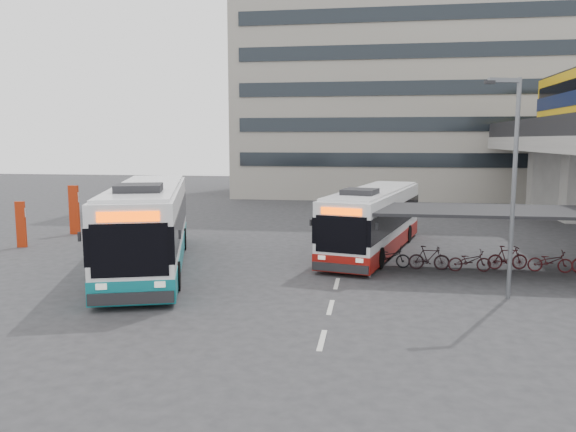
# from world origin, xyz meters

# --- Properties ---
(ground) EXTENTS (120.00, 120.00, 0.00)m
(ground) POSITION_xyz_m (0.00, 0.00, 0.00)
(ground) COLOR #28282B
(ground) RESTS_ON ground
(bike_shelter) EXTENTS (10.00, 4.00, 2.54)m
(bike_shelter) POSITION_xyz_m (8.47, 3.00, 1.44)
(bike_shelter) COLOR #595B60
(bike_shelter) RESTS_ON ground
(office_block) EXTENTS (30.00, 15.00, 25.00)m
(office_block) POSITION_xyz_m (6.00, 36.00, 12.50)
(office_block) COLOR gray
(office_block) RESTS_ON ground
(road_markings) EXTENTS (0.15, 7.60, 0.01)m
(road_markings) POSITION_xyz_m (2.50, -3.00, 0.01)
(road_markings) COLOR beige
(road_markings) RESTS_ON ground
(bus_main) EXTENTS (4.84, 11.18, 3.23)m
(bus_main) POSITION_xyz_m (3.83, 6.33, 1.50)
(bus_main) COLOR white
(bus_main) RESTS_ON ground
(bus_teal) EXTENTS (6.38, 12.87, 3.74)m
(bus_teal) POSITION_xyz_m (-5.48, 1.64, 1.73)
(bus_teal) COLOR white
(bus_teal) RESTS_ON ground
(pedestrian) EXTENTS (0.52, 0.75, 1.95)m
(pedestrian) POSITION_xyz_m (-4.24, 1.02, 0.97)
(pedestrian) COLOR black
(pedestrian) RESTS_ON ground
(lamp_post) EXTENTS (1.24, 0.55, 7.29)m
(lamp_post) POSITION_xyz_m (8.26, -1.09, 4.16)
(lamp_post) COLOR #595B60
(lamp_post) RESTS_ON ground
(sign_totem_mid) EXTENTS (0.50, 0.23, 2.30)m
(sign_totem_mid) POSITION_xyz_m (-13.47, 4.79, 1.19)
(sign_totem_mid) COLOR #A5260A
(sign_totem_mid) RESTS_ON ground
(sign_totem_north) EXTENTS (0.60, 0.20, 2.77)m
(sign_totem_north) POSITION_xyz_m (-12.91, 8.85, 1.43)
(sign_totem_north) COLOR #A5260A
(sign_totem_north) RESTS_ON ground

